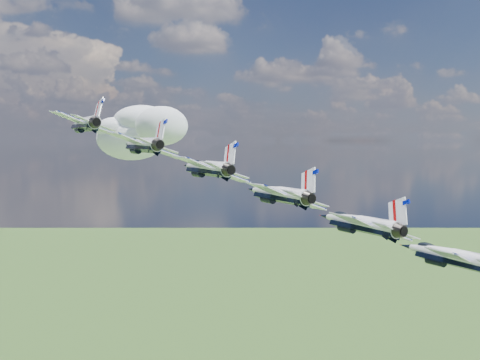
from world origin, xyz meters
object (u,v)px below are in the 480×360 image
object	(u,v)px
jet_5	(449,256)
jet_2	(205,167)
jet_0	(84,124)
jet_1	(141,144)
jet_3	(277,193)
jet_4	(358,222)

from	to	relation	value
jet_5	jet_2	bearing A→B (deg)	125.73
jet_0	jet_1	xyz separation A→B (m)	(8.88, -7.33, -3.44)
jet_0	jet_5	size ratio (longest dim) A/B	1.00
jet_3	jet_5	xyz separation A→B (m)	(17.77, -14.66, -6.88)
jet_1	jet_3	world-z (taller)	jet_1
jet_0	jet_3	xyz separation A→B (m)	(26.65, -21.98, -10.32)
jet_0	jet_1	world-z (taller)	jet_0
jet_5	jet_3	bearing A→B (deg)	125.73
jet_2	jet_5	distance (m)	36.06
jet_0	jet_4	bearing A→B (deg)	-54.27
jet_3	jet_4	size ratio (longest dim) A/B	1.00
jet_0	jet_3	world-z (taller)	jet_0
jet_0	jet_3	distance (m)	36.06
jet_4	jet_1	bearing A→B (deg)	125.73
jet_3	jet_1	bearing A→B (deg)	125.73
jet_2	jet_4	bearing A→B (deg)	-54.27
jet_2	jet_4	xyz separation A→B (m)	(17.77, -14.66, -6.88)
jet_2	jet_3	world-z (taller)	jet_2
jet_4	jet_2	bearing A→B (deg)	125.73
jet_2	jet_3	distance (m)	12.02
jet_1	jet_0	bearing A→B (deg)	125.73
jet_3	jet_4	distance (m)	12.02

